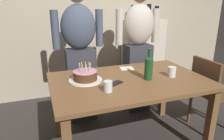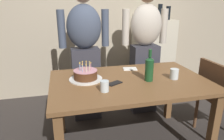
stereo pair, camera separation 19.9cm
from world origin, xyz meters
The scene contains 12 objects.
back_wall centered at (0.00, 1.55, 1.30)m, with size 5.20×0.10×2.60m, color tan.
dining_table centered at (0.00, 0.00, 0.64)m, with size 1.50×0.96×0.74m.
birthday_cake centered at (-0.41, 0.11, 0.78)m, with size 0.32×0.32×0.17m.
water_glass_near centered at (-0.29, -0.21, 0.79)m, with size 0.07×0.07×0.09m, color silver.
water_glass_far centered at (0.43, -0.07, 0.79)m, with size 0.08×0.08×0.10m, color silver.
wine_bottle centered at (0.17, -0.06, 0.86)m, with size 0.08×0.08×0.31m.
cell_phone centered at (-0.17, -0.06, 0.74)m, with size 0.14×0.07×0.01m, color black.
napkin_stack centered at (0.11, 0.32, 0.74)m, with size 0.15×0.11×0.01m, color white.
person_man_bearded centered at (-0.34, 0.70, 0.87)m, with size 0.61×0.27×1.66m.
person_woman_cardigan centered at (0.44, 0.70, 0.87)m, with size 0.61×0.27×1.66m.
dining_chair centered at (0.98, -0.06, 0.52)m, with size 0.42×0.42×0.87m.
shelf_cabinet centered at (0.86, 1.33, 0.60)m, with size 0.67×0.30×1.43m.
Camera 1 is at (-0.80, -1.73, 1.46)m, focal length 33.52 mm.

